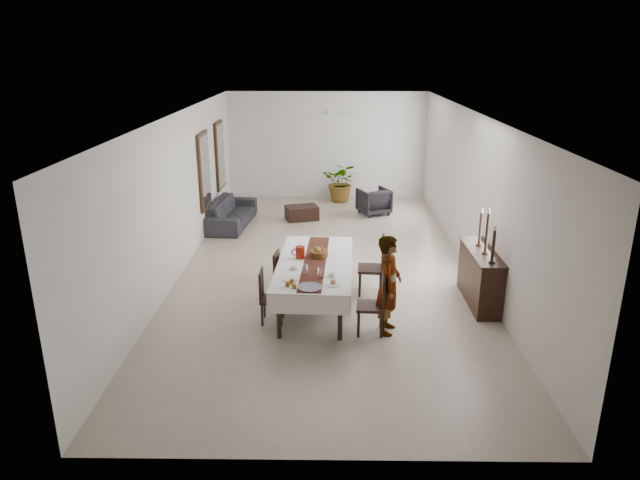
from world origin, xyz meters
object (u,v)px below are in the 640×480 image
(dining_table_top, at_px, (315,264))
(red_pitcher, at_px, (300,252))
(sofa, at_px, (231,213))
(sideboard_body, at_px, (480,278))
(woman, at_px, (389,285))

(dining_table_top, distance_m, red_pitcher, 0.35)
(sofa, bearing_deg, sideboard_body, -126.52)
(woman, relative_size, sideboard_body, 1.02)
(dining_table_top, height_order, woman, woman)
(woman, bearing_deg, sofa, 42.27)
(dining_table_top, relative_size, sofa, 1.16)
(sideboard_body, height_order, sofa, sideboard_body)
(dining_table_top, xyz_separation_m, sofa, (-2.29, 4.89, -0.46))
(woman, xyz_separation_m, sideboard_body, (1.77, 1.16, -0.34))
(dining_table_top, height_order, red_pitcher, red_pitcher)
(red_pitcher, bearing_deg, sideboard_body, -0.08)
(dining_table_top, relative_size, red_pitcher, 12.00)
(dining_table_top, distance_m, woman, 1.56)
(red_pitcher, height_order, sideboard_body, red_pitcher)
(sideboard_body, xyz_separation_m, sofa, (-5.27, 4.72, -0.15))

